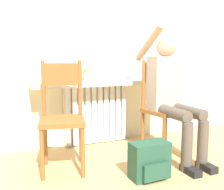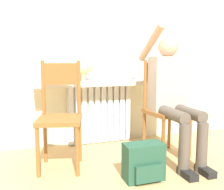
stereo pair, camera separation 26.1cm
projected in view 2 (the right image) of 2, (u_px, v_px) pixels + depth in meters
ground_plane at (139, 186)px, 2.06m from camera, size 12.00×12.00×0.00m
wall_with_window at (97, 28)px, 3.03m from camera, size 7.00×0.06×2.70m
radiator at (100, 114)px, 3.09m from camera, size 0.76×0.08×0.70m
windowsill at (102, 83)px, 2.95m from camera, size 1.49×0.28×0.05m
window_glass at (98, 33)px, 3.00m from camera, size 1.43×0.01×1.07m
chair_left at (60, 114)px, 2.37m from camera, size 0.46×0.46×0.98m
chair_right at (164, 107)px, 2.70m from camera, size 0.43×0.43×0.98m
person at (172, 91)px, 2.56m from camera, size 0.36×1.02×1.35m
cat at (77, 69)px, 2.87m from camera, size 0.49×0.11×0.22m
backpack at (144, 162)px, 2.15m from camera, size 0.33×0.20×0.31m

